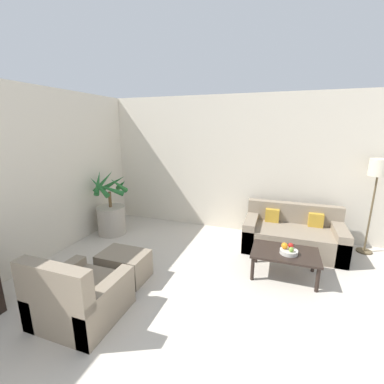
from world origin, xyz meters
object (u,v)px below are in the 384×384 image
Objects in this scene: sofa_loveseat at (292,235)px; ottoman at (124,266)px; apple_green at (291,249)px; armchair at (79,298)px; floor_lamp at (378,175)px; orange_fruit at (285,246)px; apple_red at (291,246)px; coffee_table at (285,255)px; potted_palm at (111,214)px; fruit_bowl at (289,252)px.

sofa_loveseat reaches higher than ottoman.
apple_green is 0.08× the size of armchair.
orange_fruit is (-1.33, -1.25, -0.87)m from floor_lamp.
sofa_loveseat is 2.86m from ottoman.
coffee_table is at bearing -157.62° from apple_red.
ottoman is at bearing 88.72° from armchair.
potted_palm is 1.39× the size of coffee_table.
ottoman is at bearing -158.94° from apple_red.
apple_red is (0.02, 0.07, 0.07)m from fruit_bowl.
orange_fruit is at bearing 142.92° from apple_green.
floor_lamp is 6.64× the size of fruit_bowl.
sofa_loveseat is 1.64m from floor_lamp.
ottoman is (-2.17, -0.78, -0.21)m from fruit_bowl.
ottoman is (-2.11, -0.79, -0.28)m from orange_fruit.
apple_green is (0.02, -0.05, 0.06)m from fruit_bowl.
sofa_loveseat is 3.45m from armchair.
sofa_loveseat reaches higher than apple_red.
coffee_table is (-0.13, -0.93, 0.07)m from sofa_loveseat.
apple_red is 2.37m from ottoman.
potted_palm is 14.17× the size of orange_fruit.
apple_green is 0.11m from orange_fruit.
orange_fruit is 2.69m from armchair.
sofa_loveseat is 0.93m from apple_red.
sofa_loveseat is 2.47× the size of ottoman.
coffee_table is at bearing -97.84° from sofa_loveseat.
potted_palm is 3.39m from apple_green.
fruit_bowl is 2.32m from ottoman.
floor_lamp reaches higher than coffee_table.
coffee_table is 0.15m from orange_fruit.
apple_green is (3.35, -0.56, 0.05)m from potted_palm.
potted_palm reaches higher than coffee_table.
sofa_loveseat is (3.40, 0.46, -0.16)m from potted_palm.
sofa_loveseat reaches higher than fruit_bowl.
orange_fruit is 0.14× the size of ottoman.
ottoman is at bearing -161.74° from apple_green.
armchair is (1.13, -2.13, -0.16)m from potted_palm.
ottoman is at bearing -159.49° from orange_fruit.
sofa_loveseat is 0.99m from fruit_bowl.
potted_palm is at bearing 131.72° from ottoman.
fruit_bowl is at bearing -107.70° from apple_red.
sofa_loveseat is at bearing 86.16° from apple_red.
floor_lamp is at bearing 13.96° from sofa_loveseat.
floor_lamp is (4.59, 0.76, 0.93)m from potted_palm.
potted_palm reaches higher than sofa_loveseat.
apple_red is 0.82× the size of orange_fruit.
potted_palm reaches higher than apple_green.
ottoman is (-2.20, -0.73, -0.27)m from apple_green.
coffee_table is 13.68× the size of apple_green.
potted_palm reaches higher than orange_fruit.
floor_lamp is 2.03m from fruit_bowl.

